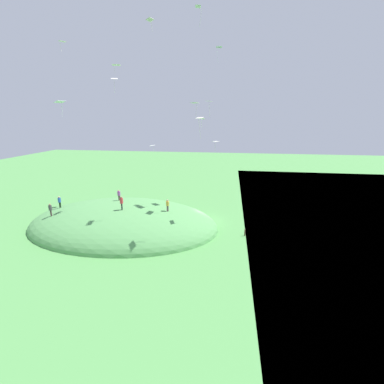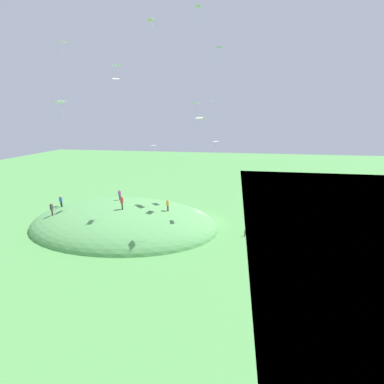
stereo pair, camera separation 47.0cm
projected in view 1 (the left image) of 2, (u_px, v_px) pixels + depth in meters
The scene contains 21 objects.
ground_plane at pixel (205, 221), 38.41m from camera, with size 160.00×160.00×0.00m, color #52974C.
grass_hill at pixel (123, 226), 36.72m from camera, with size 26.54×17.54×6.44m, color #599C56.
person_watching_kites at pixel (119, 194), 37.56m from camera, with size 0.58×0.58×1.57m.
person_near_shore at pixel (167, 204), 34.16m from camera, with size 0.55×0.55×1.61m.
person_on_hilltop at pixel (121, 201), 33.61m from camera, with size 0.46×0.46×1.83m.
person_walking_path at pixel (50, 208), 34.10m from camera, with size 0.49×0.49×1.71m.
person_with_child at pixel (59, 201), 37.03m from camera, with size 0.53×0.53×1.66m.
kite_0 at pixel (152, 146), 45.76m from camera, with size 0.93×1.26×1.32m.
kite_1 at pixel (62, 42), 32.81m from camera, with size 0.96×1.04×1.24m.
kite_2 at pixel (209, 102), 31.51m from camera, with size 0.89×1.13×1.94m.
kite_3 at pixel (150, 20), 31.43m from camera, with size 0.90×1.08×1.47m.
kite_4 at pixel (60, 102), 25.67m from camera, with size 0.91×1.10×1.52m.
kite_5 at pixel (198, 8), 27.91m from camera, with size 0.72×0.90×1.93m.
kite_6 at pixel (116, 65), 35.64m from camera, with size 1.28×1.02×1.16m.
kite_7 at pixel (114, 79), 41.35m from camera, with size 1.24×1.05×2.25m.
kite_8 at pixel (195, 103), 33.10m from camera, with size 1.30×1.19×1.75m.
kite_9 at pixel (201, 119), 34.84m from camera, with size 1.32×1.26×1.37m.
kite_10 at pixel (219, 48), 32.68m from camera, with size 0.73×0.58×1.79m.
kite_11 at pixel (216, 142), 30.58m from camera, with size 0.89×0.95×1.13m.
kite_12 at pixel (200, 120), 26.70m from camera, with size 0.95×0.85×2.19m.
mooring_post at pixel (245, 233), 33.53m from camera, with size 0.14×0.14×0.89m, color brown.
Camera 1 is at (-3.35, 35.69, 14.58)m, focal length 24.48 mm.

